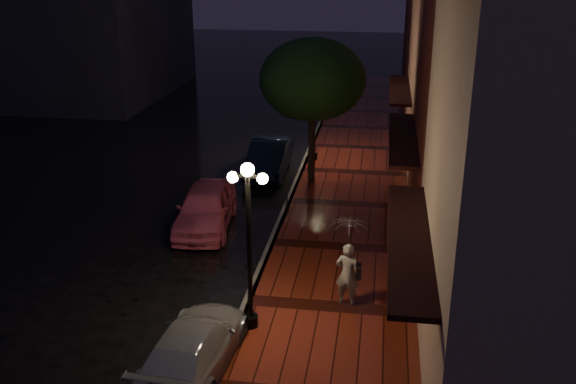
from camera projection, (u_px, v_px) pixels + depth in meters
The scene contains 15 objects.
ground at pixel (272, 246), 20.87m from camera, with size 120.00×120.00×0.00m, color black.
sidewalk at pixel (341, 248), 20.53m from camera, with size 4.50×60.00×0.15m, color #49160D.
curb at pixel (272, 244), 20.84m from camera, with size 0.25×60.00×0.15m, color #595451.
storefront_near at pixel (562, 204), 12.84m from camera, with size 5.00×8.00×8.50m, color gray.
storefront_mid at pixel (504, 72), 19.81m from camera, with size 5.00×8.00×11.00m, color #511914.
storefront_far at pixel (471, 63), 27.57m from camera, with size 5.00×8.00×9.00m, color #8C5951.
storefront_extra at pixel (452, 26), 36.65m from camera, with size 5.00×12.00×10.00m, color #511914.
streetlamp_near at pixel (249, 237), 15.28m from camera, with size 0.96×0.36×4.31m.
streetlamp_far at pixel (314, 106), 28.24m from camera, with size 0.96×0.36×4.31m.
street_tree at pixel (313, 82), 24.84m from camera, with size 4.16×4.16×5.80m.
pink_car at pixel (206, 208), 21.98m from camera, with size 1.77×4.41×1.50m, color #DE5B7A.
navy_car at pixel (269, 157), 27.42m from camera, with size 1.54×4.43×1.46m, color black.
silver_car at pixel (194, 347), 14.50m from camera, with size 1.70×4.19×1.22m, color #9999A0.
woman_with_umbrella at pixel (349, 248), 16.61m from camera, with size 1.02×1.04×2.46m.
parking_meter at pixel (287, 195), 22.65m from camera, with size 0.13×0.10×1.27m.
Camera 1 is at (3.35, -18.63, 8.99)m, focal length 40.00 mm.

